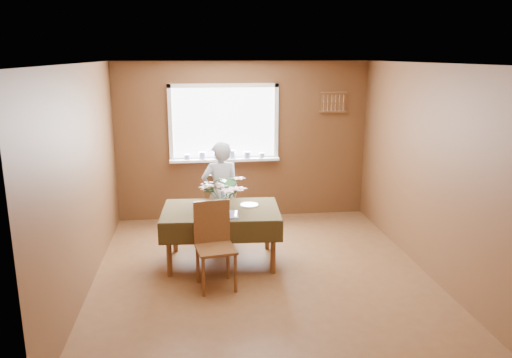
{
  "coord_description": "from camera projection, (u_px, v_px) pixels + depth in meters",
  "views": [
    {
      "loc": [
        -0.76,
        -5.57,
        2.59
      ],
      "look_at": [
        0.0,
        0.55,
        1.05
      ],
      "focal_mm": 35.0,
      "sensor_mm": 36.0,
      "label": 1
    }
  ],
  "objects": [
    {
      "name": "wall_left",
      "position": [
        84.0,
        179.0,
        5.54
      ],
      "size": [
        0.0,
        4.5,
        4.5
      ],
      "primitive_type": "plane",
      "rotation": [
        1.57,
        0.0,
        1.57
      ],
      "color": "brown",
      "rests_on": "floor"
    },
    {
      "name": "spoon_rack",
      "position": [
        333.0,
        102.0,
        7.94
      ],
      "size": [
        0.44,
        0.05,
        0.33
      ],
      "color": "brown",
      "rests_on": "wall_back"
    },
    {
      "name": "ceiling",
      "position": [
        262.0,
        63.0,
        5.48
      ],
      "size": [
        4.5,
        4.5,
        0.0
      ],
      "primitive_type": "plane",
      "rotation": [
        3.14,
        0.0,
        0.0
      ],
      "color": "white",
      "rests_on": "wall_back"
    },
    {
      "name": "wall_front",
      "position": [
        304.0,
        245.0,
        3.61
      ],
      "size": [
        4.0,
        0.0,
        4.0
      ],
      "primitive_type": "plane",
      "rotation": [
        -1.57,
        0.0,
        0.0
      ],
      "color": "brown",
      "rests_on": "floor"
    },
    {
      "name": "seated_woman",
      "position": [
        221.0,
        193.0,
        6.9
      ],
      "size": [
        0.58,
        0.43,
        1.46
      ],
      "primitive_type": "imported",
      "rotation": [
        0.0,
        0.0,
        3.31
      ],
      "color": "white",
      "rests_on": "floor"
    },
    {
      "name": "chair_far",
      "position": [
        218.0,
        204.0,
        7.06
      ],
      "size": [
        0.47,
        0.47,
        0.99
      ],
      "rotation": [
        0.0,
        0.0,
        3.26
      ],
      "color": "brown",
      "rests_on": "floor"
    },
    {
      "name": "chair_near",
      "position": [
        214.0,
        241.0,
        5.67
      ],
      "size": [
        0.48,
        0.48,
        0.98
      ],
      "rotation": [
        0.0,
        0.0,
        0.17
      ],
      "color": "brown",
      "rests_on": "floor"
    },
    {
      "name": "side_plate",
      "position": [
        249.0,
        205.0,
        6.41
      ],
      "size": [
        0.26,
        0.26,
        0.01
      ],
      "primitive_type": "cylinder",
      "rotation": [
        0.0,
        0.0,
        0.12
      ],
      "color": "white",
      "rests_on": "dining_table"
    },
    {
      "name": "floor",
      "position": [
        262.0,
        273.0,
        6.08
      ],
      "size": [
        4.5,
        4.5,
        0.0
      ],
      "primitive_type": "plane",
      "color": "brown",
      "rests_on": "ground"
    },
    {
      "name": "flower_bouquet",
      "position": [
        223.0,
        191.0,
        6.03
      ],
      "size": [
        0.51,
        0.51,
        0.44
      ],
      "rotation": [
        0.0,
        0.0,
        0.05
      ],
      "color": "white",
      "rests_on": "dining_table"
    },
    {
      "name": "window_assembly",
      "position": [
        224.0,
        136.0,
        7.83
      ],
      "size": [
        1.72,
        0.2,
        1.22
      ],
      "color": "white",
      "rests_on": "wall_back"
    },
    {
      "name": "wall_right",
      "position": [
        426.0,
        169.0,
        6.02
      ],
      "size": [
        0.0,
        4.5,
        4.5
      ],
      "primitive_type": "plane",
      "rotation": [
        1.57,
        0.0,
        -1.57
      ],
      "color": "brown",
      "rests_on": "floor"
    },
    {
      "name": "table_knife",
      "position": [
        236.0,
        214.0,
        6.05
      ],
      "size": [
        0.05,
        0.22,
        0.0
      ],
      "primitive_type": "cube",
      "rotation": [
        0.0,
        0.0,
        -0.13
      ],
      "color": "silver",
      "rests_on": "dining_table"
    },
    {
      "name": "wall_back",
      "position": [
        243.0,
        141.0,
        7.95
      ],
      "size": [
        4.0,
        0.0,
        4.0
      ],
      "primitive_type": "plane",
      "rotation": [
        1.57,
        0.0,
        0.0
      ],
      "color": "brown",
      "rests_on": "floor"
    },
    {
      "name": "dining_table",
      "position": [
        221.0,
        216.0,
        6.27
      ],
      "size": [
        1.51,
        1.08,
        0.72
      ],
      "rotation": [
        0.0,
        0.0,
        -0.06
      ],
      "color": "brown",
      "rests_on": "floor"
    }
  ]
}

